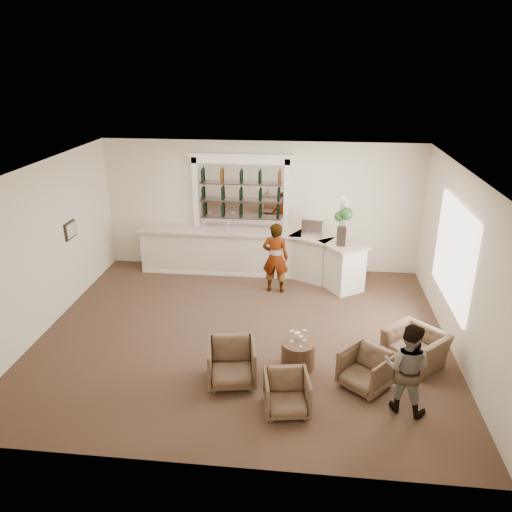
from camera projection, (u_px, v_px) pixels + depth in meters
The scene contains 19 objects.
ground at pixel (243, 334), 10.00m from camera, with size 8.00×8.00×0.00m, color #513528.
room_shell at pixel (255, 212), 9.78m from camera, with size 8.04×7.02×3.32m.
bar_counter at pixel (252, 253), 12.58m from camera, with size 5.72×1.80×1.14m.
back_bar_alcove at pixel (241, 192), 12.46m from camera, with size 2.64×0.25×3.00m.
cocktail_table at pixel (298, 355), 8.84m from camera, with size 0.60×0.60×0.50m, color brown.
sommelier at pixel (275, 258), 11.56m from camera, with size 0.61×0.40×1.68m, color gray.
guest at pixel (407, 368), 7.60m from camera, with size 0.73×0.57×1.49m, color gray.
armchair_left at pixel (232, 363), 8.39m from camera, with size 0.80×0.82×0.75m, color brown.
armchair_center at pixel (287, 393), 7.71m from camera, with size 0.68×0.70×0.64m, color brown.
armchair_right at pixel (366, 369), 8.27m from camera, with size 0.72×0.75×0.68m, color brown.
armchair_far at pixel (415, 348), 8.95m from camera, with size 0.97×0.84×0.63m, color brown.
espresso_machine at pixel (314, 226), 12.08m from camera, with size 0.50×0.42×0.44m, color silver.
flower_vase at pixel (342, 218), 11.25m from camera, with size 0.31×0.31×1.15m.
wine_glass_bar_left at pixel (204, 225), 12.52m from camera, with size 0.07×0.07×0.21m, color white, non-canonical shape.
wine_glass_bar_right at pixel (228, 227), 12.42m from camera, with size 0.07×0.07×0.21m, color white, non-canonical shape.
wine_glass_tbl_a at pixel (292, 336), 8.75m from camera, with size 0.07×0.07×0.21m, color white, non-canonical shape.
wine_glass_tbl_b at pixel (304, 335), 8.78m from camera, with size 0.07×0.07×0.21m, color white, non-canonical shape.
wine_glass_tbl_c at pixel (301, 341), 8.59m from camera, with size 0.07×0.07×0.21m, color white, non-canonical shape.
napkin_holder at pixel (298, 335), 8.86m from camera, with size 0.08×0.08×0.12m, color white.
Camera 1 is at (1.20, -8.65, 5.14)m, focal length 35.00 mm.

